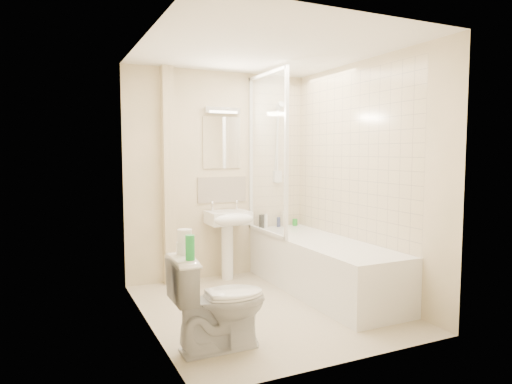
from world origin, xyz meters
name	(u,v)px	position (x,y,z in m)	size (l,w,h in m)	color
floor	(266,308)	(0.00, 0.00, 0.00)	(2.50, 2.50, 0.00)	beige
wall_back	(219,175)	(0.00, 1.25, 1.20)	(2.20, 0.02, 2.40)	beige
wall_left	(147,185)	(-1.10, 0.00, 1.20)	(0.02, 2.50, 2.40)	beige
wall_right	(362,179)	(1.10, 0.00, 1.20)	(0.02, 2.50, 2.40)	beige
ceiling	(267,49)	(0.00, 0.00, 2.40)	(2.20, 2.50, 0.02)	white
tile_back	(276,156)	(0.75, 1.24, 1.42)	(0.70, 0.01, 1.75)	beige
tile_right	(350,156)	(1.09, 0.20, 1.42)	(0.01, 2.10, 1.75)	beige
pipe_boxing	(168,177)	(-0.62, 1.19, 1.20)	(0.12, 0.12, 2.40)	beige
splashback	(222,190)	(0.03, 1.24, 1.03)	(0.60, 0.01, 0.30)	beige
mirror	(222,143)	(0.03, 1.24, 1.58)	(0.46, 0.01, 0.60)	white
strip_light	(222,110)	(0.03, 1.22, 1.95)	(0.42, 0.07, 0.07)	silver
bathtub	(322,265)	(0.75, 0.20, 0.29)	(0.70, 2.10, 0.55)	white
shower_screen	(267,154)	(0.40, 0.80, 1.45)	(0.04, 0.92, 1.80)	white
shower_fixture	(278,146)	(0.75, 1.19, 1.55)	(0.10, 0.16, 0.99)	white
pedestal_sink	(229,225)	(0.03, 1.01, 0.64)	(0.47, 0.45, 0.91)	white
bottle_black_a	(261,221)	(0.51, 1.16, 0.63)	(0.06, 0.06, 0.17)	black
bottle_white_a	(266,221)	(0.56, 1.16, 0.63)	(0.05, 0.05, 0.17)	white
bottle_blue	(279,222)	(0.74, 1.16, 0.61)	(0.05, 0.05, 0.12)	navy
bottle_cream	(284,219)	(0.82, 1.16, 0.65)	(0.06, 0.06, 0.19)	beige
bottle_green	(295,222)	(0.98, 1.16, 0.59)	(0.06, 0.06, 0.08)	green
toilet	(219,301)	(-0.72, -0.66, 0.36)	(0.71, 0.41, 0.73)	white
toilet_roll_lower	(183,248)	(-0.97, -0.58, 0.77)	(0.10, 0.10, 0.09)	white
toilet_roll_upper	(185,236)	(-0.96, -0.60, 0.87)	(0.11, 0.11, 0.09)	white
green_bottle	(190,248)	(-0.98, -0.78, 0.82)	(0.06, 0.06, 0.17)	green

